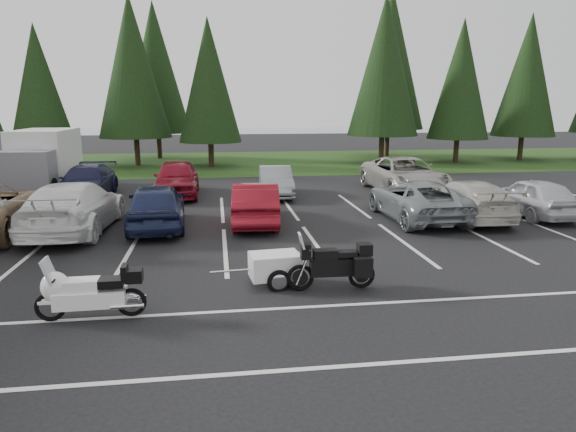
% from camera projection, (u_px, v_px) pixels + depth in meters
% --- Properties ---
extents(ground, '(120.00, 120.00, 0.00)m').
position_uv_depth(ground, '(207.00, 261.00, 13.70)').
color(ground, black).
rests_on(ground, ground).
extents(grass_strip, '(80.00, 16.00, 0.01)m').
position_uv_depth(grass_strip, '(212.00, 163.00, 36.92)').
color(grass_strip, '#183310').
rests_on(grass_strip, ground).
extents(lake_water, '(70.00, 50.00, 0.02)m').
position_uv_depth(lake_water, '(244.00, 136.00, 67.46)').
color(lake_water, slate).
rests_on(lake_water, ground).
extents(box_truck, '(2.40, 5.60, 2.90)m').
position_uv_depth(box_truck, '(40.00, 161.00, 24.40)').
color(box_truck, silver).
rests_on(box_truck, ground).
extents(stall_markings, '(32.00, 16.00, 0.01)m').
position_uv_depth(stall_markings, '(208.00, 242.00, 15.63)').
color(stall_markings, silver).
rests_on(stall_markings, ground).
extents(conifer_3, '(3.87, 3.87, 9.02)m').
position_uv_depth(conifer_3, '(38.00, 85.00, 31.86)').
color(conifer_3, '#332316').
rests_on(conifer_3, ground).
extents(conifer_4, '(4.80, 4.80, 11.17)m').
position_uv_depth(conifer_4, '(132.00, 67.00, 33.79)').
color(conifer_4, '#332316').
rests_on(conifer_4, ground).
extents(conifer_5, '(4.14, 4.14, 9.63)m').
position_uv_depth(conifer_5, '(209.00, 80.00, 33.40)').
color(conifer_5, '#332316').
rests_on(conifer_5, ground).
extents(conifer_6, '(4.93, 4.93, 11.48)m').
position_uv_depth(conifer_6, '(385.00, 66.00, 35.28)').
color(conifer_6, '#332316').
rests_on(conifer_6, ground).
extents(conifer_7, '(4.27, 4.27, 9.94)m').
position_uv_depth(conifer_7, '(461.00, 79.00, 35.93)').
color(conifer_7, '#332316').
rests_on(conifer_7, ground).
extents(conifer_8, '(4.53, 4.53, 10.56)m').
position_uv_depth(conifer_8, '(527.00, 75.00, 37.37)').
color(conifer_8, '#332316').
rests_on(conifer_8, ground).
extents(conifer_back_b, '(4.97, 4.97, 11.58)m').
position_uv_depth(conifer_back_b, '(155.00, 68.00, 38.32)').
color(conifer_back_b, '#332316').
rests_on(conifer_back_b, ground).
extents(conifer_back_c, '(5.50, 5.50, 12.81)m').
position_uv_depth(conifer_back_c, '(390.00, 60.00, 39.93)').
color(conifer_back_c, '#332316').
rests_on(conifer_back_c, ground).
extents(car_near_3, '(2.56, 5.82, 1.66)m').
position_uv_depth(car_near_3, '(74.00, 207.00, 16.70)').
color(car_near_3, white).
rests_on(car_near_3, ground).
extents(car_near_4, '(2.12, 4.69, 1.56)m').
position_uv_depth(car_near_4, '(156.00, 205.00, 17.21)').
color(car_near_4, '#1B2245').
rests_on(car_near_4, ground).
extents(car_near_5, '(1.85, 4.52, 1.46)m').
position_uv_depth(car_near_5, '(256.00, 203.00, 17.92)').
color(car_near_5, maroon).
rests_on(car_near_5, ground).
extents(car_near_6, '(2.48, 5.22, 1.44)m').
position_uv_depth(car_near_6, '(417.00, 200.00, 18.61)').
color(car_near_6, gray).
rests_on(car_near_6, ground).
extents(car_near_7, '(2.14, 4.96, 1.42)m').
position_uv_depth(car_near_7, '(467.00, 200.00, 18.68)').
color(car_near_7, beige).
rests_on(car_near_7, ground).
extents(car_near_8, '(1.74, 4.25, 1.44)m').
position_uv_depth(car_near_8, '(533.00, 197.00, 19.15)').
color(car_near_8, silver).
rests_on(car_near_8, ground).
extents(car_far_1, '(2.12, 5.00, 1.44)m').
position_uv_depth(car_far_1, '(87.00, 182.00, 22.82)').
color(car_far_1, '#161637').
rests_on(car_far_1, ground).
extents(car_far_2, '(1.98, 4.80, 1.63)m').
position_uv_depth(car_far_2, '(177.00, 178.00, 23.33)').
color(car_far_2, maroon).
rests_on(car_far_2, ground).
extents(car_far_3, '(1.60, 4.11, 1.33)m').
position_uv_depth(car_far_3, '(276.00, 181.00, 23.35)').
color(car_far_3, gray).
rests_on(car_far_3, ground).
extents(car_far_4, '(2.97, 6.07, 1.66)m').
position_uv_depth(car_far_4, '(405.00, 175.00, 24.25)').
color(car_far_4, '#A29D94').
rests_on(car_far_4, ground).
extents(touring_motorcycle, '(2.33, 0.77, 1.28)m').
position_uv_depth(touring_motorcycle, '(90.00, 288.00, 9.90)').
color(touring_motorcycle, white).
rests_on(touring_motorcycle, ground).
extents(cargo_trailer, '(1.73, 1.09, 0.76)m').
position_uv_depth(cargo_trailer, '(275.00, 269.00, 11.86)').
color(cargo_trailer, white).
rests_on(cargo_trailer, ground).
extents(adventure_motorcycle, '(2.24, 0.80, 1.36)m').
position_uv_depth(adventure_motorcycle, '(331.00, 261.00, 11.48)').
color(adventure_motorcycle, black).
rests_on(adventure_motorcycle, ground).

